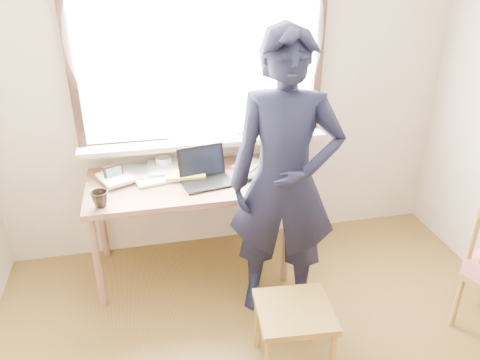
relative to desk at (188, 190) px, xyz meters
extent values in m
cube|color=beige|center=(0.37, 0.37, 0.62)|extent=(3.50, 0.02, 2.60)
cube|color=white|center=(0.17, 0.36, 0.92)|extent=(1.70, 0.01, 1.30)
cube|color=black|center=(0.17, 0.34, 0.24)|extent=(1.82, 0.06, 0.06)
cube|color=black|center=(-0.71, 0.34, 0.92)|extent=(0.06, 0.06, 1.30)
cube|color=black|center=(1.05, 0.34, 0.92)|extent=(0.06, 0.06, 1.30)
cube|color=beige|center=(0.17, 0.27, 0.25)|extent=(1.85, 0.20, 0.04)
cube|color=white|center=(0.17, 0.28, 1.02)|extent=(1.95, 0.02, 1.65)
cube|color=brown|center=(0.00, 0.00, 0.06)|extent=(1.41, 0.71, 0.04)
cylinder|color=brown|center=(-0.65, -0.30, -0.32)|extent=(0.05, 0.05, 0.72)
cylinder|color=brown|center=(-0.65, 0.30, -0.32)|extent=(0.05, 0.05, 0.72)
cylinder|color=brown|center=(0.65, -0.30, -0.32)|extent=(0.05, 0.05, 0.72)
cylinder|color=brown|center=(0.65, 0.30, -0.32)|extent=(0.05, 0.05, 0.72)
cube|color=black|center=(0.13, -0.08, 0.09)|extent=(0.38, 0.30, 0.02)
cube|color=black|center=(0.11, 0.04, 0.20)|extent=(0.35, 0.13, 0.23)
cube|color=black|center=(0.11, 0.04, 0.20)|extent=(0.30, 0.11, 0.18)
cube|color=black|center=(0.13, -0.09, 0.09)|extent=(0.32, 0.19, 0.00)
imported|color=white|center=(-0.15, 0.23, 0.13)|extent=(0.15, 0.15, 0.09)
imported|color=black|center=(-0.58, -0.25, 0.13)|extent=(0.15, 0.15, 0.11)
ellipsoid|color=black|center=(0.42, -0.10, 0.10)|extent=(0.10, 0.07, 0.04)
cube|color=yellow|center=(-0.12, 0.13, 0.09)|extent=(0.31, 0.31, 0.02)
cube|color=white|center=(-0.25, 0.09, 0.09)|extent=(0.26, 0.30, 0.02)
cube|color=white|center=(-0.11, 0.07, 0.09)|extent=(0.36, 0.37, 0.01)
cube|color=yellow|center=(-0.20, 0.19, 0.10)|extent=(0.31, 0.34, 0.02)
cube|color=white|center=(-0.48, 0.26, 0.10)|extent=(0.25, 0.32, 0.01)
cube|color=#2E3495|center=(-0.49, 0.16, 0.11)|extent=(0.26, 0.28, 0.02)
imported|color=white|center=(-0.46, 0.18, 0.09)|extent=(0.22, 0.29, 0.03)
imported|color=white|center=(0.41, 0.21, 0.09)|extent=(0.28, 0.28, 0.02)
cube|color=black|center=(-0.50, 0.10, 0.13)|extent=(0.13, 0.07, 0.11)
cube|color=#377D39|center=(-0.50, 0.10, 0.13)|extent=(0.10, 0.05, 0.08)
cube|color=olive|center=(0.46, -1.07, -0.27)|extent=(0.45, 0.43, 0.04)
cylinder|color=olive|center=(0.29, -0.89, -0.48)|extent=(0.03, 0.03, 0.39)
cylinder|color=olive|center=(0.63, -1.26, -0.48)|extent=(0.03, 0.03, 0.39)
cylinder|color=olive|center=(0.66, -0.92, -0.48)|extent=(0.03, 0.03, 0.39)
cylinder|color=olive|center=(1.60, -1.00, -0.48)|extent=(0.03, 0.03, 0.39)
cylinder|color=olive|center=(1.59, -1.00, -0.02)|extent=(0.03, 0.03, 0.47)
imported|color=black|center=(0.55, -0.53, 0.27)|extent=(0.79, 0.64, 1.89)
camera|label=1|loc=(-0.27, -2.97, 1.57)|focal=35.00mm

